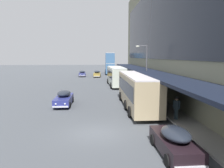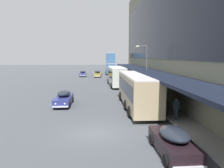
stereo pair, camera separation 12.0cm
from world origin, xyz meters
name	(u,v)px [view 1 (the left image)]	position (x,y,z in m)	size (l,w,h in m)	color
ground	(96,133)	(0.00, 0.00, 0.00)	(240.00, 240.00, 0.00)	#464A50
transit_bus_kerbside_front	(117,75)	(3.63, 23.76, 1.93)	(3.04, 10.00, 3.36)	beige
transit_bus_kerbside_rear	(137,89)	(4.13, 7.13, 1.96)	(2.76, 11.41, 3.43)	tan
transit_bus_kerbside_far	(110,63)	(4.07, 51.02, 3.36)	(3.05, 11.56, 6.23)	#416998
sedan_trailing_mid	(97,74)	(0.23, 40.80, 0.81)	(1.93, 4.36, 1.67)	olive
sedan_oncoming_rear	(64,98)	(-3.50, 9.01, 0.77)	(1.75, 4.88, 1.58)	navy
sedan_second_near	(174,141)	(4.15, -3.64, 0.76)	(1.79, 4.44, 1.55)	black
sedan_lead_near	(82,74)	(-3.63, 42.51, 0.75)	(2.00, 4.36, 1.52)	navy
pedestrian_at_kerb	(176,107)	(6.48, 2.34, 1.18)	(0.45, 0.48, 1.86)	#26353D
street_lamp	(145,66)	(6.22, 12.80, 3.96)	(1.50, 0.28, 6.51)	#4C4C51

